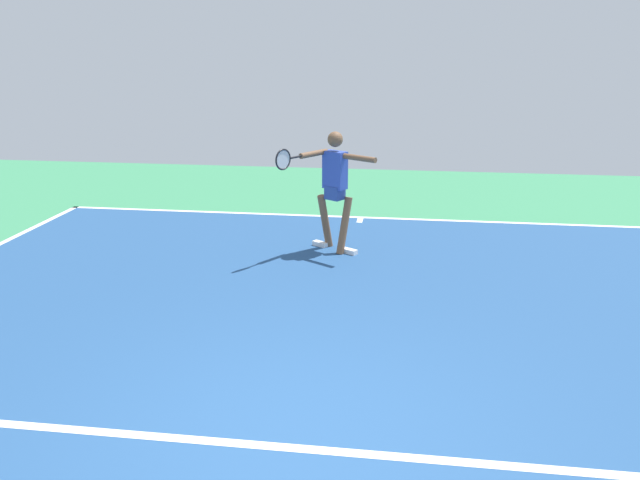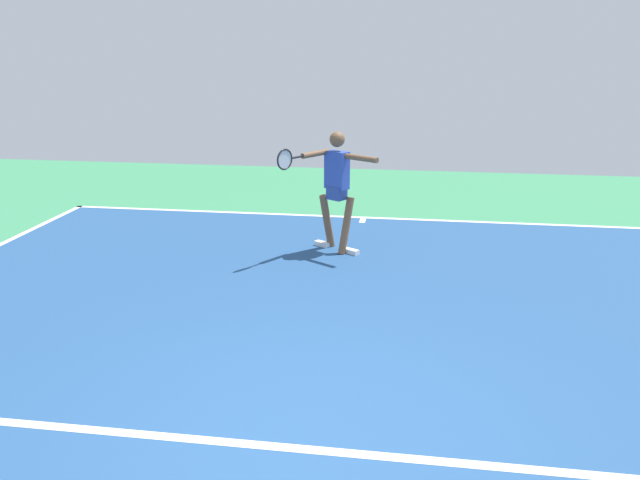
# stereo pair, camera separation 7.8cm
# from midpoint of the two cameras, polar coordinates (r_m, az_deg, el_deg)

# --- Properties ---
(ground_plane) EXTENTS (22.86, 22.86, 0.00)m
(ground_plane) POSITION_cam_midpoint_polar(r_m,az_deg,el_deg) (5.33, -2.32, -17.18)
(ground_plane) COLOR #388456
(court_surface) EXTENTS (10.89, 13.78, 0.00)m
(court_surface) POSITION_cam_midpoint_polar(r_m,az_deg,el_deg) (5.33, -2.32, -17.16)
(court_surface) COLOR navy
(court_surface) RESTS_ON ground_plane
(court_line_baseline_near) EXTENTS (10.89, 0.10, 0.01)m
(court_line_baseline_near) POSITION_cam_midpoint_polar(r_m,az_deg,el_deg) (11.59, 4.03, 1.98)
(court_line_baseline_near) COLOR white
(court_line_baseline_near) RESTS_ON ground_plane
(court_line_service) EXTENTS (8.17, 0.10, 0.01)m
(court_line_service) POSITION_cam_midpoint_polar(r_m,az_deg,el_deg) (5.26, -2.51, -17.68)
(court_line_service) COLOR white
(court_line_service) RESTS_ON ground_plane
(court_line_centre_mark) EXTENTS (0.10, 0.30, 0.01)m
(court_line_centre_mark) POSITION_cam_midpoint_polar(r_m,az_deg,el_deg) (11.40, 3.95, 1.73)
(court_line_centre_mark) COLOR white
(court_line_centre_mark) RESTS_ON ground_plane
(tennis_player) EXTENTS (1.34, 1.06, 1.78)m
(tennis_player) POSITION_cam_midpoint_polar(r_m,az_deg,el_deg) (9.48, 1.61, 4.99)
(tennis_player) COLOR brown
(tennis_player) RESTS_ON ground_plane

